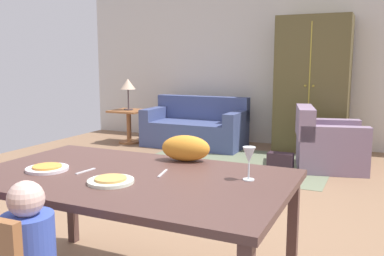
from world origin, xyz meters
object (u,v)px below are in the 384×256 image
Objects in this scene: dining_table at (130,185)px; couch at (196,128)px; wine_glass at (249,157)px; plate_near_child at (111,181)px; table_lamp at (128,85)px; plate_near_man at (47,169)px; handbag at (280,163)px; side_table at (129,122)px; armoire at (312,85)px; cat at (186,148)px; armchair at (326,145)px.

couch reaches higher than dining_table.
wine_glass reaches higher than dining_table.
table_lamp is at bearing 122.11° from plate_near_child.
plate_near_man reaches higher than handbag.
wine_glass is at bearing -49.57° from side_table.
armoire is (0.29, 4.74, 0.35)m from dining_table.
cat reaches higher than armchair.
plate_near_child is at bearing -90.00° from dining_table.
plate_near_child is 3.46m from handbag.
side_table is at bearing 0.00° from table_lamp.
couch reaches higher than handbag.
armoire is (-0.37, 4.56, 0.16)m from wine_glass.
plate_near_child is 0.78× the size of cat.
plate_near_man is 0.12× the size of armoire.
table_lamp reaches higher than plate_near_child.
armoire is 3.12m from side_table.
armoire reaches higher than table_lamp.
armchair is 0.49× the size of armoire.
table_lamp is at bearing 123.22° from dining_table.
couch is at bearing 117.56° from wine_glass.
couch is (-1.03, 4.49, -0.46)m from plate_near_man.
wine_glass is 0.11× the size of couch.
side_table is (-3.35, 3.93, -0.52)m from wine_glass.
armchair is at bearing 69.62° from cat.
couch is at bearing 101.76° from cat.
plate_near_child is at bearing -99.72° from armchair.
wine_glass is 0.57m from cat.
table_lamp is at bearing 117.38° from plate_near_man.
armoire reaches higher than armchair.
armchair is (0.51, 3.26, -0.53)m from cat.
plate_near_man is 4.02m from armchair.
armoire is at bearing 76.71° from cat.
table_lamp reaches higher than side_table.
cat is at bearing -90.35° from handbag.
cat is at bearing 152.61° from wine_glass.
side_table is (-2.69, 4.11, -0.32)m from dining_table.
cat is at bearing -52.23° from side_table.
cat is 1.00× the size of handbag.
armchair is 3.23× the size of handbag.
table_lamp is (-2.69, 4.11, 0.31)m from dining_table.
cat is 4.30m from armoire.
armoire is at bearing 85.36° from handbag.
wine_glass is at bearing -49.57° from table_lamp.
cat is 2.86m from handbag.
cat is (0.65, 0.56, 0.08)m from plate_near_man.
armchair is 3.45m from table_lamp.
cat is at bearing 76.45° from plate_near_child.
cat is 0.55× the size of side_table.
plate_near_man is at bearing 173.18° from plate_near_child.
couch reaches higher than plate_near_man.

